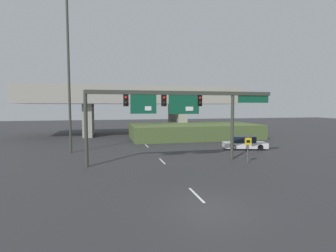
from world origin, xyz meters
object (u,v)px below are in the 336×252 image
object	(u,v)px
speed_limit_sign	(248,146)
parked_sedan_near_right	(244,143)
signal_gantry	(177,105)
highway_light_pole_near	(69,68)

from	to	relation	value
speed_limit_sign	parked_sedan_near_right	world-z (taller)	speed_limit_sign
parked_sedan_near_right	speed_limit_sign	bearing A→B (deg)	-103.58
parked_sedan_near_right	signal_gantry	bearing A→B (deg)	-138.12
signal_gantry	speed_limit_sign	xyz separation A→B (m)	(5.60, -1.71, -3.43)
signal_gantry	highway_light_pole_near	world-z (taller)	highway_light_pole_near
highway_light_pole_near	speed_limit_sign	bearing A→B (deg)	-30.06
signal_gantry	highway_light_pole_near	xyz separation A→B (m)	(-9.30, 6.92, 3.60)
signal_gantry	speed_limit_sign	world-z (taller)	signal_gantry
highway_light_pole_near	parked_sedan_near_right	size ratio (longest dim) A/B	3.29
speed_limit_sign	parked_sedan_near_right	xyz separation A→B (m)	(3.36, 6.51, -0.76)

